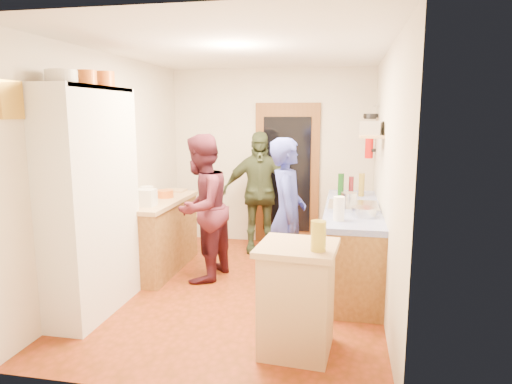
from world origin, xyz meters
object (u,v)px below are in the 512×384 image
(person_left, at_px, (205,208))
(right_counter_base, at_px, (352,246))
(island_base, at_px, (297,301))
(person_back, at_px, (259,192))
(hutch_body, at_px, (92,202))
(person_hob, at_px, (290,216))

(person_left, bearing_deg, right_counter_base, 107.96)
(island_base, xyz_separation_m, person_back, (-0.82, 2.68, 0.42))
(person_left, xyz_separation_m, person_back, (0.42, 1.19, -0.01))
(right_counter_base, distance_m, person_back, 1.66)
(hutch_body, height_order, person_left, hutch_body)
(hutch_body, bearing_deg, person_left, 53.20)
(right_counter_base, relative_size, person_left, 1.28)
(hutch_body, height_order, person_back, hutch_body)
(right_counter_base, height_order, person_back, person_back)
(island_base, bearing_deg, hutch_body, 168.51)
(island_base, height_order, person_hob, person_hob)
(island_base, bearing_deg, right_counter_base, 75.14)
(person_left, relative_size, person_back, 1.01)
(person_left, bearing_deg, person_back, 170.96)
(right_counter_base, bearing_deg, hutch_body, -152.53)
(island_base, distance_m, person_left, 1.99)
(hutch_body, relative_size, person_back, 1.29)
(hutch_body, bearing_deg, person_hob, 25.70)
(hutch_body, xyz_separation_m, person_back, (1.23, 2.26, -0.25))
(hutch_body, height_order, person_hob, hutch_body)
(right_counter_base, bearing_deg, person_left, -172.49)
(person_back, bearing_deg, island_base, -84.97)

